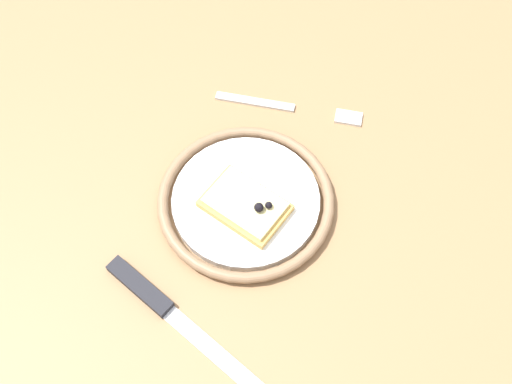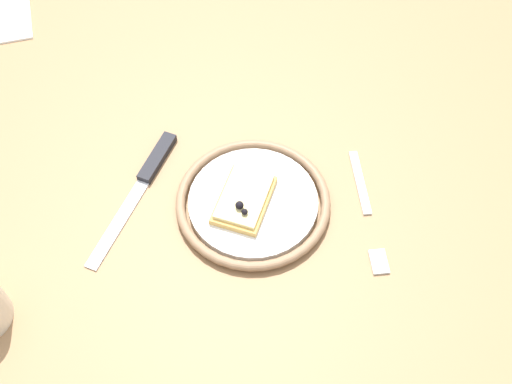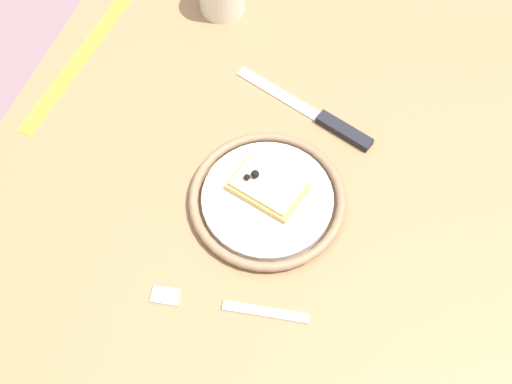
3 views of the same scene
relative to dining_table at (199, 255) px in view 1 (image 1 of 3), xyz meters
name	(u,v)px [view 1 (image 1 of 3)]	position (x,y,z in m)	size (l,w,h in m)	color
ground_plane	(224,371)	(0.00, 0.00, -0.68)	(6.00, 6.00, 0.00)	gray
dining_table	(199,255)	(0.00, 0.00, 0.00)	(1.11, 0.94, 0.76)	#936D47
plate	(246,200)	(-0.05, 0.05, 0.09)	(0.22, 0.22, 0.02)	white
pizza_slice_near	(245,205)	(-0.04, 0.05, 0.10)	(0.09, 0.11, 0.03)	tan
knife	(160,304)	(0.10, 0.01, 0.09)	(0.10, 0.23, 0.01)	silver
fork	(290,108)	(-0.21, 0.05, 0.08)	(0.05, 0.20, 0.00)	silver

